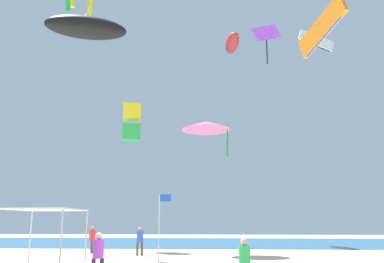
{
  "coord_description": "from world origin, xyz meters",
  "views": [
    {
      "loc": [
        2.99,
        -15.82,
        2.09
      ],
      "look_at": [
        0.97,
        14.79,
        8.65
      ],
      "focal_mm": 39.52,
      "sensor_mm": 36.0,
      "label": 1
    }
  ],
  "objects_px": {
    "canopy_tent": "(46,212)",
    "kite_delta_pink": "(206,126)",
    "person_near_tent": "(92,237)",
    "kite_box_yellow": "(132,122)",
    "kite_parafoil_orange": "(322,28)",
    "kite_parafoil_white": "(316,41)",
    "person_rightmost": "(245,259)",
    "kite_diamond_purple": "(266,35)",
    "person_leftmost": "(98,252)",
    "kite_inflatable_red": "(232,43)",
    "banner_flag": "(161,222)",
    "person_central": "(140,239)",
    "kite_inflatable_black": "(86,27)"
  },
  "relations": [
    {
      "from": "person_central",
      "to": "kite_delta_pink",
      "type": "xyz_separation_m",
      "value": [
        4.2,
        2.04,
        7.74
      ]
    },
    {
      "from": "person_near_tent",
      "to": "person_leftmost",
      "type": "bearing_deg",
      "value": -171.42
    },
    {
      "from": "banner_flag",
      "to": "kite_diamond_purple",
      "type": "xyz_separation_m",
      "value": [
        7.11,
        12.31,
        15.56
      ]
    },
    {
      "from": "canopy_tent",
      "to": "kite_inflatable_red",
      "type": "distance_m",
      "value": 33.05
    },
    {
      "from": "person_leftmost",
      "to": "banner_flag",
      "type": "relative_size",
      "value": 0.49
    },
    {
      "from": "kite_inflatable_black",
      "to": "kite_box_yellow",
      "type": "relative_size",
      "value": 1.67
    },
    {
      "from": "kite_inflatable_black",
      "to": "kite_diamond_purple",
      "type": "bearing_deg",
      "value": 25.42
    },
    {
      "from": "person_near_tent",
      "to": "banner_flag",
      "type": "bearing_deg",
      "value": -152.59
    },
    {
      "from": "canopy_tent",
      "to": "person_leftmost",
      "type": "relative_size",
      "value": 1.86
    },
    {
      "from": "kite_delta_pink",
      "to": "person_near_tent",
      "type": "bearing_deg",
      "value": 4.6
    },
    {
      "from": "person_leftmost",
      "to": "kite_box_yellow",
      "type": "xyz_separation_m",
      "value": [
        -2.54,
        16.98,
        8.93
      ]
    },
    {
      "from": "kite_delta_pink",
      "to": "kite_inflatable_red",
      "type": "xyz_separation_m",
      "value": [
        2.46,
        14.1,
        12.48
      ]
    },
    {
      "from": "kite_parafoil_orange",
      "to": "kite_diamond_purple",
      "type": "xyz_separation_m",
      "value": [
        -1.19,
        13.36,
        5.88
      ]
    },
    {
      "from": "person_leftmost",
      "to": "person_rightmost",
      "type": "bearing_deg",
      "value": 137.78
    },
    {
      "from": "person_near_tent",
      "to": "kite_parafoil_white",
      "type": "height_order",
      "value": "kite_parafoil_white"
    },
    {
      "from": "kite_parafoil_orange",
      "to": "banner_flag",
      "type": "bearing_deg",
      "value": 57.1
    },
    {
      "from": "person_central",
      "to": "banner_flag",
      "type": "height_order",
      "value": "banner_flag"
    },
    {
      "from": "kite_parafoil_orange",
      "to": "kite_parafoil_white",
      "type": "bearing_deg",
      "value": -38.62
    },
    {
      "from": "kite_delta_pink",
      "to": "kite_parafoil_white",
      "type": "xyz_separation_m",
      "value": [
        11.4,
        13.57,
        12.25
      ]
    },
    {
      "from": "person_leftmost",
      "to": "kite_delta_pink",
      "type": "relative_size",
      "value": 0.45
    },
    {
      "from": "person_rightmost",
      "to": "kite_parafoil_orange",
      "type": "distance_m",
      "value": 13.37
    },
    {
      "from": "kite_parafoil_orange",
      "to": "kite_delta_pink",
      "type": "height_order",
      "value": "kite_parafoil_orange"
    },
    {
      "from": "canopy_tent",
      "to": "kite_diamond_purple",
      "type": "height_order",
      "value": "kite_diamond_purple"
    },
    {
      "from": "person_near_tent",
      "to": "person_leftmost",
      "type": "xyz_separation_m",
      "value": [
        4.3,
        -13.48,
        -0.06
      ]
    },
    {
      "from": "person_central",
      "to": "person_rightmost",
      "type": "height_order",
      "value": "person_central"
    },
    {
      "from": "canopy_tent",
      "to": "person_central",
      "type": "bearing_deg",
      "value": 76.72
    },
    {
      "from": "person_leftmost",
      "to": "kite_diamond_purple",
      "type": "distance_m",
      "value": 25.96
    },
    {
      "from": "person_rightmost",
      "to": "kite_parafoil_orange",
      "type": "bearing_deg",
      "value": 113.44
    },
    {
      "from": "banner_flag",
      "to": "person_near_tent",
      "type": "bearing_deg",
      "value": 126.52
    },
    {
      "from": "canopy_tent",
      "to": "kite_box_yellow",
      "type": "distance_m",
      "value": 16.76
    },
    {
      "from": "kite_parafoil_white",
      "to": "kite_inflatable_red",
      "type": "height_order",
      "value": "kite_inflatable_red"
    },
    {
      "from": "kite_box_yellow",
      "to": "kite_parafoil_white",
      "type": "bearing_deg",
      "value": 20.19
    },
    {
      "from": "person_rightmost",
      "to": "kite_diamond_purple",
      "type": "xyz_separation_m",
      "value": [
        3.37,
        19.72,
        16.72
      ]
    },
    {
      "from": "kite_diamond_purple",
      "to": "banner_flag",
      "type": "bearing_deg",
      "value": -96.73
    },
    {
      "from": "banner_flag",
      "to": "kite_delta_pink",
      "type": "height_order",
      "value": "kite_delta_pink"
    },
    {
      "from": "kite_box_yellow",
      "to": "kite_parafoil_white",
      "type": "distance_m",
      "value": 23.09
    },
    {
      "from": "person_near_tent",
      "to": "kite_inflatable_black",
      "type": "relative_size",
      "value": 0.36
    },
    {
      "from": "person_near_tent",
      "to": "kite_box_yellow",
      "type": "xyz_separation_m",
      "value": [
        1.76,
        3.51,
        8.87
      ]
    },
    {
      "from": "kite_delta_pink",
      "to": "kite_inflatable_black",
      "type": "bearing_deg",
      "value": 50.74
    },
    {
      "from": "person_rightmost",
      "to": "kite_inflatable_red",
      "type": "bearing_deg",
      "value": 147.53
    },
    {
      "from": "kite_inflatable_black",
      "to": "kite_parafoil_orange",
      "type": "bearing_deg",
      "value": -27.12
    },
    {
      "from": "kite_inflatable_black",
      "to": "kite_box_yellow",
      "type": "bearing_deg",
      "value": 67.76
    },
    {
      "from": "kite_parafoil_white",
      "to": "person_near_tent",
      "type": "bearing_deg",
      "value": -154.69
    },
    {
      "from": "person_central",
      "to": "kite_delta_pink",
      "type": "relative_size",
      "value": 0.47
    },
    {
      "from": "person_leftmost",
      "to": "kite_parafoil_white",
      "type": "distance_m",
      "value": 36.89
    },
    {
      "from": "banner_flag",
      "to": "kite_diamond_purple",
      "type": "distance_m",
      "value": 21.07
    },
    {
      "from": "canopy_tent",
      "to": "kite_delta_pink",
      "type": "relative_size",
      "value": 0.84
    },
    {
      "from": "person_near_tent",
      "to": "kite_delta_pink",
      "type": "xyz_separation_m",
      "value": [
        7.87,
        0.08,
        7.72
      ]
    },
    {
      "from": "person_leftmost",
      "to": "kite_inflatable_black",
      "type": "bearing_deg",
      "value": -87.71
    },
    {
      "from": "kite_box_yellow",
      "to": "kite_parafoil_white",
      "type": "xyz_separation_m",
      "value": [
        17.52,
        10.15,
        11.1
      ]
    }
  ]
}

